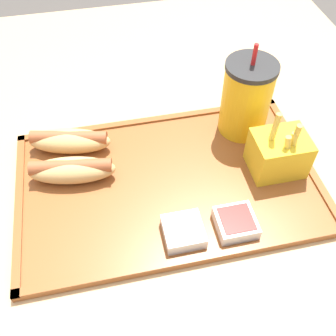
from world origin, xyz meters
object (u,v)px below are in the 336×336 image
object	(u,v)px
hot_dog_near	(72,171)
sauce_cup_mayo	(183,231)
fries_carton	(279,153)
hot_dog_far	(69,140)
sauce_cup_ketchup	(236,223)
soda_cup	(246,98)

from	to	relation	value
hot_dog_near	sauce_cup_mayo	bearing A→B (deg)	-42.81
fries_carton	hot_dog_near	bearing A→B (deg)	172.43
fries_carton	hot_dog_far	bearing A→B (deg)	160.91
fries_carton	sauce_cup_ketchup	bearing A→B (deg)	-136.36
fries_carton	sauce_cup_mayo	size ratio (longest dim) A/B	2.04
sauce_cup_mayo	soda_cup	bearing A→B (deg)	51.84
hot_dog_far	sauce_cup_ketchup	xyz separation A→B (m)	(0.22, -0.21, -0.01)
hot_dog_far	sauce_cup_ketchup	bearing A→B (deg)	-42.75
soda_cup	sauce_cup_mayo	world-z (taller)	soda_cup
fries_carton	sauce_cup_mayo	xyz separation A→B (m)	(-0.18, -0.09, -0.02)
hot_dog_near	sauce_cup_ketchup	world-z (taller)	hot_dog_near
sauce_cup_mayo	fries_carton	bearing A→B (deg)	27.82
soda_cup	hot_dog_far	world-z (taller)	soda_cup
fries_carton	soda_cup	bearing A→B (deg)	102.64
hot_dog_near	sauce_cup_ketchup	bearing A→B (deg)	-31.65
soda_cup	hot_dog_far	bearing A→B (deg)	178.16
hot_dog_near	sauce_cup_ketchup	distance (m)	0.26
sauce_cup_mayo	sauce_cup_ketchup	bearing A→B (deg)	-1.38
soda_cup	fries_carton	size ratio (longest dim) A/B	1.48
soda_cup	sauce_cup_ketchup	xyz separation A→B (m)	(-0.08, -0.20, -0.06)
hot_dog_far	hot_dog_near	bearing A→B (deg)	-90.00
soda_cup	hot_dog_near	world-z (taller)	soda_cup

